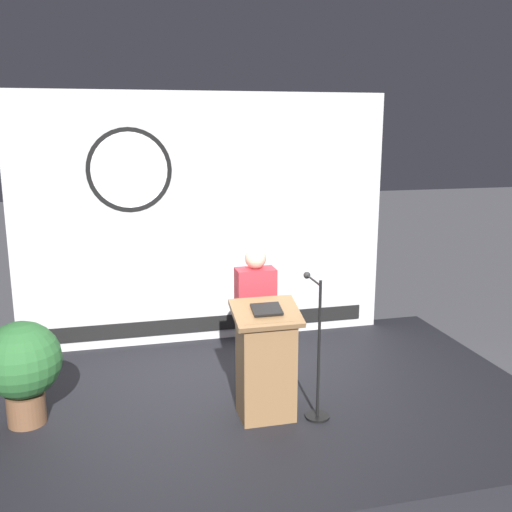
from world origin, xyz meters
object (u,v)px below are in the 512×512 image
podium (266,363)px  microphone_stand (316,369)px  potted_plant (22,364)px  speaker_person (255,322)px

podium → microphone_stand: microphone_stand is taller
podium → potted_plant: bearing=169.4°
podium → potted_plant: podium is taller
podium → microphone_stand: bearing=-11.0°
podium → microphone_stand: 0.50m
speaker_person → potted_plant: 2.30m
podium → speaker_person: size_ratio=0.72×
speaker_person → potted_plant: (-2.29, -0.05, -0.21)m
speaker_person → microphone_stand: speaker_person is taller
microphone_stand → potted_plant: bearing=169.3°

